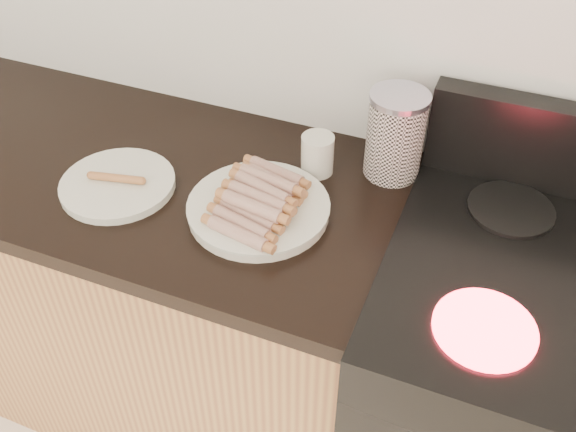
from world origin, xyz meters
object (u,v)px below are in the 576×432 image
at_px(main_plate, 259,210).
at_px(canister, 395,135).
at_px(stove, 530,422).
at_px(side_plate, 118,184).
at_px(mug, 317,154).

relative_size(main_plate, canister, 1.48).
height_order(main_plate, canister, canister).
bearing_deg(canister, stove, -26.61).
bearing_deg(side_plate, main_plate, 6.78).
bearing_deg(stove, main_plate, -177.96).
bearing_deg(stove, mug, 164.98).
relative_size(stove, side_plate, 3.61).
distance_m(main_plate, side_plate, 0.33).
relative_size(main_plate, side_plate, 1.18).
xyz_separation_m(side_plate, canister, (0.54, 0.28, 0.09)).
relative_size(canister, mug, 2.17).
height_order(side_plate, mug, mug).
bearing_deg(mug, side_plate, -150.07).
height_order(stove, side_plate, side_plate).
bearing_deg(canister, side_plate, -152.47).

